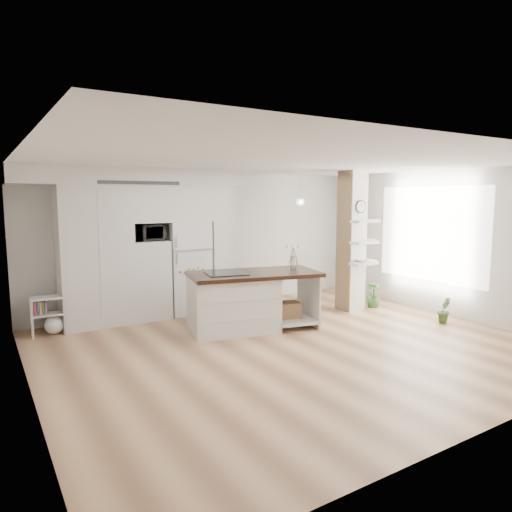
{
  "coord_description": "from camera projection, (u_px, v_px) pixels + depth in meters",
  "views": [
    {
      "loc": [
        -3.93,
        -5.31,
        2.19
      ],
      "look_at": [
        -0.08,
        0.9,
        1.25
      ],
      "focal_mm": 32.0,
      "sensor_mm": 36.0,
      "label": 1
    }
  ],
  "objects": [
    {
      "name": "decor_bowl",
      "position": [
        362.0,
        261.0,
        8.64
      ],
      "size": [
        0.22,
        0.22,
        0.05
      ],
      "primitive_type": "imported",
      "color": "white",
      "rests_on": "column"
    },
    {
      "name": "window",
      "position": [
        431.0,
        234.0,
        8.69
      ],
      "size": [
        0.0,
        2.4,
        2.4
      ],
      "primitive_type": "plane",
      "rotation": [
        1.57,
        0.0,
        -1.57
      ],
      "color": "white",
      "rests_on": "room"
    },
    {
      "name": "shelf_plant",
      "position": [
        361.0,
        231.0,
        9.08
      ],
      "size": [
        0.27,
        0.23,
        0.3
      ],
      "primitive_type": "imported",
      "color": "#396729",
      "rests_on": "column"
    },
    {
      "name": "bookshelf",
      "position": [
        50.0,
        318.0,
        7.32
      ],
      "size": [
        0.54,
        0.32,
        0.62
      ],
      "rotation": [
        0.0,
        0.0,
        -0.04
      ],
      "color": "silver",
      "rests_on": "floor"
    },
    {
      "name": "floor_plant_a",
      "position": [
        444.0,
        310.0,
        8.0
      ],
      "size": [
        0.31,
        0.28,
        0.45
      ],
      "primitive_type": "imported",
      "rotation": [
        0.0,
        0.0,
        0.4
      ],
      "color": "#396729",
      "rests_on": "floor"
    },
    {
      "name": "cabinet_wall",
      "position": [
        138.0,
        236.0,
        8.11
      ],
      "size": [
        4.0,
        0.71,
        2.7
      ],
      "color": "silver",
      "rests_on": "floor"
    },
    {
      "name": "pendant_light",
      "position": [
        371.0,
        202.0,
        7.55
      ],
      "size": [
        0.12,
        0.12,
        0.1
      ],
      "primitive_type": "cylinder",
      "color": "white",
      "rests_on": "room"
    },
    {
      "name": "room",
      "position": [
        293.0,
        221.0,
        6.57
      ],
      "size": [
        7.04,
        6.04,
        2.72
      ],
      "color": "white",
      "rests_on": "ground"
    },
    {
      "name": "refrigerator",
      "position": [
        187.0,
        267.0,
        8.68
      ],
      "size": [
        0.78,
        0.69,
        1.75
      ],
      "color": "white",
      "rests_on": "floor"
    },
    {
      "name": "floor_plant_b",
      "position": [
        373.0,
        295.0,
        9.15
      ],
      "size": [
        0.36,
        0.36,
        0.51
      ],
      "primitive_type": "imported",
      "rotation": [
        0.0,
        0.0,
        -0.31
      ],
      "color": "#396729",
      "rests_on": "floor"
    },
    {
      "name": "microwave",
      "position": [
        148.0,
        233.0,
        8.15
      ],
      "size": [
        0.54,
        0.37,
        0.3
      ],
      "primitive_type": "imported",
      "color": "#2D2D2D",
      "rests_on": "cabinet_wall"
    },
    {
      "name": "floor",
      "position": [
        292.0,
        345.0,
        6.81
      ],
      "size": [
        7.0,
        6.0,
        0.01
      ],
      "primitive_type": "cube",
      "color": "tan",
      "rests_on": "ground"
    },
    {
      "name": "kitchen_island",
      "position": [
        240.0,
        300.0,
        7.56
      ],
      "size": [
        2.31,
        1.47,
        1.53
      ],
      "rotation": [
        0.0,
        0.0,
        -0.23
      ],
      "color": "silver",
      "rests_on": "floor"
    },
    {
      "name": "column",
      "position": [
        357.0,
        241.0,
        8.83
      ],
      "size": [
        0.69,
        0.9,
        2.7
      ],
      "color": "silver",
      "rests_on": "floor"
    }
  ]
}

